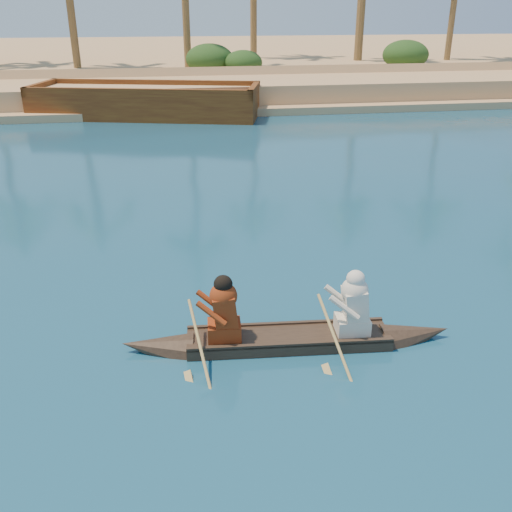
{
  "coord_description": "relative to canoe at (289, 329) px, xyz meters",
  "views": [
    {
      "loc": [
        0.03,
        -5.83,
        5.01
      ],
      "look_at": [
        1.59,
        3.37,
        0.89
      ],
      "focal_mm": 40.0,
      "sensor_mm": 36.0,
      "label": 1
    }
  ],
  "objects": [
    {
      "name": "ground",
      "position": [
        -1.86,
        -1.8,
        -0.28
      ],
      "size": [
        160.0,
        160.0,
        0.0
      ],
      "primitive_type": "plane",
      "color": "navy",
      "rests_on": "ground"
    },
    {
      "name": "sandy_embankment",
      "position": [
        -1.86,
        45.09,
        0.25
      ],
      "size": [
        150.0,
        51.0,
        1.5
      ],
      "color": "tan",
      "rests_on": "ground"
    },
    {
      "name": "shrub_cluster",
      "position": [
        -1.86,
        29.7,
        0.92
      ],
      "size": [
        100.0,
        6.0,
        2.4
      ],
      "primitive_type": null,
      "color": "#1C3E16",
      "rests_on": "ground"
    },
    {
      "name": "canoe",
      "position": [
        0.0,
        0.0,
        0.0
      ],
      "size": [
        5.33,
        1.13,
        1.46
      ],
      "rotation": [
        0.0,
        0.0,
        -0.08
      ],
      "color": "#3B2B20",
      "rests_on": "ground"
    },
    {
      "name": "barge_mid",
      "position": [
        -2.33,
        21.27,
        0.35
      ],
      "size": [
        11.36,
        6.28,
        1.8
      ],
      "rotation": [
        0.0,
        0.0,
        -0.26
      ],
      "color": "brown",
      "rests_on": "ground"
    }
  ]
}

